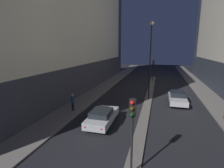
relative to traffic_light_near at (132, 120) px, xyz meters
The scene contains 8 objects.
building_left 23.97m from the traffic_light_near, 123.68° to the left, with size 6.01×42.13×25.19m.
median_strip 15.68m from the traffic_light_near, 90.00° to the left, with size 0.92×34.23×0.12m.
traffic_light_near is the anchor object (origin of this frame).
traffic_light_mid 26.94m from the traffic_light_near, 90.00° to the left, with size 0.32×0.42×4.11m.
street_lamp 14.69m from the traffic_light_near, 90.00° to the left, with size 0.51×0.51×9.62m.
car_left_lane 7.02m from the traffic_light_near, 121.51° to the left, with size 1.90×4.57×1.39m.
car_right_lane 14.12m from the traffic_light_near, 75.66° to the left, with size 1.93×4.50×1.43m.
pedestrian_on_left_sidewalk 10.93m from the traffic_light_near, 133.65° to the left, with size 0.36×0.36×1.79m.
Camera 1 is at (1.15, -5.27, 6.64)m, focal length 28.00 mm.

